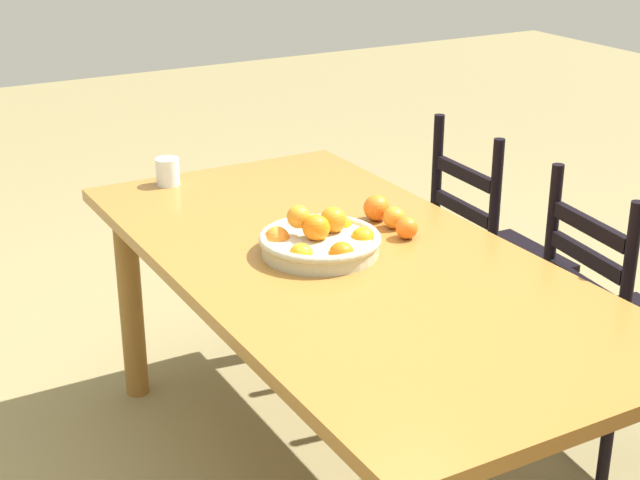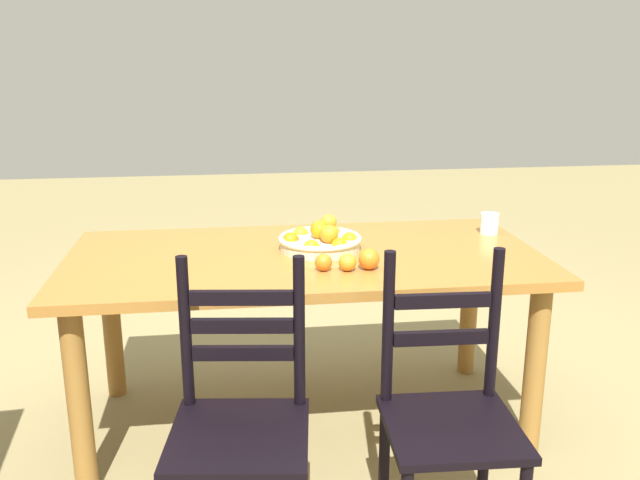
# 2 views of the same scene
# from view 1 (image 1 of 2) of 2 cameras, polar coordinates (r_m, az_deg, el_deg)

# --- Properties ---
(dining_table) EXTENTS (1.87, 0.92, 0.75)m
(dining_table) POSITION_cam_1_polar(r_m,az_deg,el_deg) (2.64, 1.64, -3.11)
(dining_table) COLOR #99652A
(dining_table) RESTS_ON ground
(chair_near_window) EXTENTS (0.41, 0.41, 0.95)m
(chair_near_window) POSITION_cam_1_polar(r_m,az_deg,el_deg) (3.41, 10.14, -1.24)
(chair_near_window) COLOR black
(chair_near_window) RESTS_ON ground
(chair_by_cabinet) EXTENTS (0.45, 0.45, 0.94)m
(chair_by_cabinet) POSITION_cam_1_polar(r_m,az_deg,el_deg) (2.97, 17.18, -5.31)
(chair_by_cabinet) COLOR black
(chair_by_cabinet) RESTS_ON ground
(fruit_bowl) EXTENTS (0.34, 0.34, 0.13)m
(fruit_bowl) POSITION_cam_1_polar(r_m,az_deg,el_deg) (2.61, -0.02, 0.01)
(fruit_bowl) COLOR beige
(fruit_bowl) RESTS_ON dining_table
(orange_loose_0) EXTENTS (0.06, 0.06, 0.06)m
(orange_loose_0) POSITION_cam_1_polar(r_m,az_deg,el_deg) (2.73, 5.21, 0.72)
(orange_loose_0) COLOR orange
(orange_loose_0) RESTS_ON dining_table
(orange_loose_1) EXTENTS (0.07, 0.07, 0.07)m
(orange_loose_1) POSITION_cam_1_polar(r_m,az_deg,el_deg) (2.80, 4.45, 1.35)
(orange_loose_1) COLOR orange
(orange_loose_1) RESTS_ON dining_table
(orange_loose_2) EXTENTS (0.08, 0.08, 0.08)m
(orange_loose_2) POSITION_cam_1_polar(r_m,az_deg,el_deg) (2.86, 3.40, 1.94)
(orange_loose_2) COLOR orange
(orange_loose_2) RESTS_ON dining_table
(drinking_glass) EXTENTS (0.08, 0.08, 0.09)m
(drinking_glass) POSITION_cam_1_polar(r_m,az_deg,el_deg) (3.21, -9.10, 4.06)
(drinking_glass) COLOR silver
(drinking_glass) RESTS_ON dining_table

